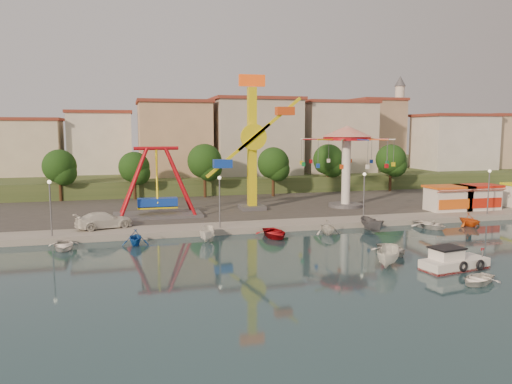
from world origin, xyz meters
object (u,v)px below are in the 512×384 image
object	(u,v)px
rowboat_a	(392,249)
van	(104,220)
pirate_ship_ride	(157,183)
cabin_motorboat	(453,263)
kamikaze_tower	(256,147)
skiff	(389,257)
wave_swinger	(347,148)

from	to	relation	value
rowboat_a	van	distance (m)	28.21
pirate_ship_ride	cabin_motorboat	xyz separation A→B (m)	(20.46, -25.78, -3.89)
pirate_ship_ride	van	size ratio (longest dim) A/B	1.78
kamikaze_tower	cabin_motorboat	size ratio (longest dim) A/B	2.94
cabin_motorboat	skiff	distance (m)	4.77
kamikaze_tower	skiff	size ratio (longest dim) A/B	4.03
rowboat_a	skiff	bearing A→B (deg)	-124.31
cabin_motorboat	van	bearing A→B (deg)	132.19
van	skiff	bearing A→B (deg)	-148.32
cabin_motorboat	rowboat_a	xyz separation A→B (m)	(-2.05, 5.37, -0.12)
rowboat_a	van	xyz separation A→B (m)	(-24.10, 14.63, 1.03)
kamikaze_tower	van	distance (m)	20.57
pirate_ship_ride	rowboat_a	xyz separation A→B (m)	(18.41, -20.41, -4.01)
rowboat_a	skiff	world-z (taller)	skiff
rowboat_a	skiff	size ratio (longest dim) A/B	0.91
wave_swinger	van	bearing A→B (deg)	-167.15
pirate_ship_ride	skiff	world-z (taller)	pirate_ship_ride
skiff	rowboat_a	bearing A→B (deg)	94.49
pirate_ship_ride	rowboat_a	distance (m)	27.77
kamikaze_tower	wave_swinger	bearing A→B (deg)	-3.77
wave_swinger	skiff	bearing A→B (deg)	-107.43
wave_swinger	rowboat_a	xyz separation A→B (m)	(-5.48, -21.37, -7.81)
wave_swinger	skiff	world-z (taller)	wave_swinger
pirate_ship_ride	van	distance (m)	8.64
pirate_ship_ride	cabin_motorboat	distance (m)	33.14
wave_swinger	skiff	xyz separation A→B (m)	(-7.83, -24.93, -7.40)
pirate_ship_ride	cabin_motorboat	world-z (taller)	pirate_ship_ride
cabin_motorboat	pirate_ship_ride	bearing A→B (deg)	118.03
rowboat_a	skiff	distance (m)	4.28
skiff	kamikaze_tower	bearing A→B (deg)	136.61
kamikaze_tower	wave_swinger	size ratio (longest dim) A/B	1.42
skiff	cabin_motorboat	bearing A→B (deg)	15.53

